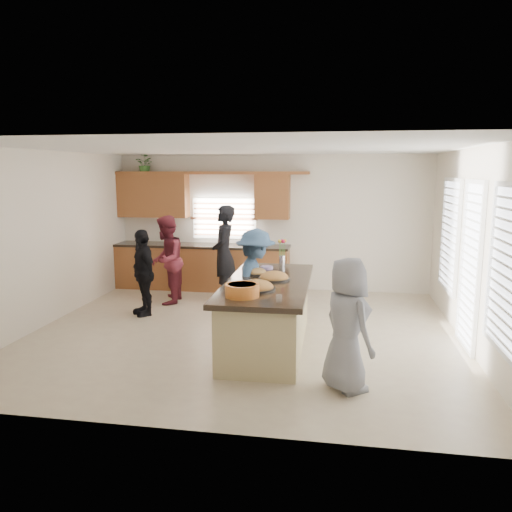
% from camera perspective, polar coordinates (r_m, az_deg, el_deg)
% --- Properties ---
extents(floor, '(6.50, 6.50, 0.00)m').
position_cam_1_polar(floor, '(7.83, -1.35, -8.71)').
color(floor, '#C6B693').
rests_on(floor, ground).
extents(room_shell, '(6.52, 6.02, 2.81)m').
position_cam_1_polar(room_shell, '(7.45, -1.41, 5.29)').
color(room_shell, silver).
rests_on(room_shell, ground).
extents(back_cabinetry, '(4.08, 0.66, 2.46)m').
position_cam_1_polar(back_cabinetry, '(10.55, -6.40, 1.15)').
color(back_cabinetry, brown).
rests_on(back_cabinetry, ground).
extents(right_wall_glazing, '(0.06, 4.00, 2.25)m').
position_cam_1_polar(right_wall_glazing, '(7.47, 23.42, 0.18)').
color(right_wall_glazing, white).
rests_on(right_wall_glazing, ground).
extents(island, '(1.18, 2.71, 0.95)m').
position_cam_1_polar(island, '(7.12, 1.32, -6.81)').
color(island, tan).
rests_on(island, ground).
extents(platter_front, '(0.48, 0.48, 0.20)m').
position_cam_1_polar(platter_front, '(6.51, 0.11, -3.61)').
color(platter_front, black).
rests_on(platter_front, island).
extents(platter_mid, '(0.45, 0.45, 0.18)m').
position_cam_1_polar(platter_mid, '(7.09, 2.09, -2.49)').
color(platter_mid, black).
rests_on(platter_mid, island).
extents(platter_back, '(0.33, 0.33, 0.13)m').
position_cam_1_polar(platter_back, '(7.45, 0.07, -1.89)').
color(platter_back, black).
rests_on(platter_back, island).
extents(salad_bowl, '(0.42, 0.42, 0.16)m').
position_cam_1_polar(salad_bowl, '(6.13, -1.59, -3.86)').
color(salad_bowl, orange).
rests_on(salad_bowl, island).
extents(clear_cup, '(0.07, 0.07, 0.09)m').
position_cam_1_polar(clear_cup, '(5.88, 2.64, -4.87)').
color(clear_cup, white).
rests_on(clear_cup, island).
extents(plate_stack, '(0.20, 0.20, 0.05)m').
position_cam_1_polar(plate_stack, '(7.84, 1.23, -1.34)').
color(plate_stack, '#A284C0').
rests_on(plate_stack, island).
extents(flower_vase, '(0.14, 0.14, 0.43)m').
position_cam_1_polar(flower_vase, '(8.16, 3.00, 0.63)').
color(flower_vase, silver).
rests_on(flower_vase, island).
extents(potted_plant, '(0.46, 0.43, 0.42)m').
position_cam_1_polar(potted_plant, '(10.90, -12.53, 10.21)').
color(potted_plant, '#3D772F').
rests_on(potted_plant, back_cabinetry).
extents(woman_left_back, '(0.53, 0.73, 1.84)m').
position_cam_1_polar(woman_left_back, '(9.49, -3.68, 0.27)').
color(woman_left_back, black).
rests_on(woman_left_back, ground).
extents(woman_left_mid, '(0.71, 0.87, 1.66)m').
position_cam_1_polar(woman_left_mid, '(9.47, -10.19, -0.44)').
color(woman_left_mid, maroon).
rests_on(woman_left_mid, ground).
extents(woman_left_front, '(0.85, 0.90, 1.50)m').
position_cam_1_polar(woman_left_front, '(8.81, -12.79, -1.84)').
color(woman_left_front, black).
rests_on(woman_left_front, ground).
extents(woman_right_back, '(0.65, 1.07, 1.62)m').
position_cam_1_polar(woman_right_back, '(7.57, -0.06, -2.99)').
color(woman_right_back, '#314D6C').
rests_on(woman_right_back, ground).
extents(woman_right_front, '(0.83, 0.90, 1.54)m').
position_cam_1_polar(woman_right_front, '(5.75, 10.36, -7.74)').
color(woman_right_front, gray).
rests_on(woman_right_front, ground).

